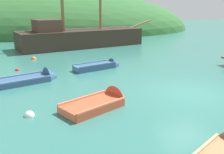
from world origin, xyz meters
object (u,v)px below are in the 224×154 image
at_px(sailing_ship, 80,40).
at_px(buoy_red, 17,70).
at_px(rowboat_center, 101,66).
at_px(rowboat_portside, 103,103).
at_px(buoy_white, 29,116).
at_px(rowboat_outer_right, 35,80).
at_px(buoy_orange, 34,59).

height_order(sailing_ship, buoy_red, sailing_ship).
distance_m(rowboat_center, rowboat_portside, 6.49).
bearing_deg(rowboat_portside, buoy_white, 157.09).
xyz_separation_m(rowboat_center, rowboat_outer_right, (-4.11, -2.07, -0.04)).
distance_m(sailing_ship, rowboat_center, 9.71).
relative_size(sailing_ship, rowboat_portside, 4.57).
relative_size(rowboat_outer_right, buoy_red, 11.77).
relative_size(rowboat_center, buoy_white, 9.09).
xyz_separation_m(rowboat_center, buoy_white, (-4.03, -6.77, -0.13)).
bearing_deg(rowboat_portside, buoy_orange, 77.84).
height_order(rowboat_outer_right, buoy_red, rowboat_outer_right).
relative_size(rowboat_portside, buoy_orange, 8.24).
bearing_deg(buoy_white, buoy_orange, 92.72).
bearing_deg(rowboat_portside, rowboat_outer_right, 94.60).
xyz_separation_m(rowboat_center, buoy_orange, (-4.55, 4.17, -0.13)).
xyz_separation_m(rowboat_center, buoy_red, (-5.34, 0.69, -0.13)).
height_order(rowboat_portside, buoy_white, rowboat_portside).
distance_m(sailing_ship, rowboat_portside, 16.12).
relative_size(sailing_ship, rowboat_center, 4.25).
bearing_deg(buoy_orange, buoy_red, -102.89).
xyz_separation_m(sailing_ship, rowboat_portside, (-0.80, -16.09, -0.56)).
height_order(buoy_orange, buoy_white, buoy_orange).
distance_m(sailing_ship, buoy_orange, 7.00).
distance_m(rowboat_portside, buoy_white, 2.95).
height_order(rowboat_outer_right, rowboat_portside, rowboat_portside).
relative_size(rowboat_portside, buoy_white, 8.45).
xyz_separation_m(rowboat_portside, buoy_red, (-4.24, 7.08, -0.10)).
distance_m(buoy_orange, buoy_white, 10.95).
bearing_deg(rowboat_center, buoy_white, -142.81).
bearing_deg(buoy_red, rowboat_outer_right, -65.93).
bearing_deg(rowboat_portside, sailing_ship, 56.95).
distance_m(rowboat_center, buoy_white, 7.88).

